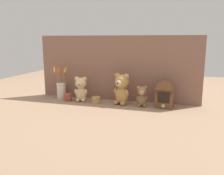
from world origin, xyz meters
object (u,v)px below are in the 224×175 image
object	(u,v)px
vintage_radio	(165,94)
decorative_tin_tall	(96,100)
teddy_bear_large	(122,88)
flower_vase	(61,88)
teddy_bear_medium	(81,88)
teddy_bear_small	(142,96)
decorative_tin_short	(68,97)

from	to	relation	value
vintage_radio	decorative_tin_tall	xyz separation A→B (m)	(-0.63, -0.03, -0.09)
teddy_bear_large	decorative_tin_tall	bearing A→B (deg)	-174.33
flower_vase	vintage_radio	size ratio (longest dim) A/B	1.38
flower_vase	decorative_tin_tall	world-z (taller)	flower_vase
teddy_bear_medium	teddy_bear_small	xyz separation A→B (m)	(0.59, -0.01, -0.03)
teddy_bear_medium	decorative_tin_tall	size ratio (longest dim) A/B	2.77
flower_vase	decorative_tin_tall	distance (m)	0.42
teddy_bear_medium	teddy_bear_small	size ratio (longest dim) A/B	1.27
teddy_bear_small	vintage_radio	bearing A→B (deg)	6.10
teddy_bear_small	flower_vase	bearing A→B (deg)	175.37
teddy_bear_large	vintage_radio	size ratio (longest dim) A/B	1.21
teddy_bear_medium	decorative_tin_tall	distance (m)	0.19
decorative_tin_tall	decorative_tin_short	distance (m)	0.29
flower_vase	decorative_tin_tall	bearing A→B (deg)	-10.66
flower_vase	decorative_tin_short	xyz separation A→B (m)	(0.11, -0.07, -0.07)
teddy_bear_medium	flower_vase	xyz separation A→B (m)	(-0.24, 0.05, -0.02)
teddy_bear_small	flower_vase	distance (m)	0.84
decorative_tin_tall	teddy_bear_medium	bearing A→B (deg)	172.26
teddy_bear_small	decorative_tin_short	bearing A→B (deg)	-179.57
teddy_bear_large	teddy_bear_medium	size ratio (longest dim) A/B	1.20
flower_vase	vintage_radio	bearing A→B (deg)	-2.59
teddy_bear_large	flower_vase	distance (m)	0.65
teddy_bear_small	decorative_tin_tall	bearing A→B (deg)	-178.92
teddy_bear_small	decorative_tin_short	size ratio (longest dim) A/B	2.51
teddy_bear_small	flower_vase	xyz separation A→B (m)	(-0.83, 0.07, 0.00)
decorative_tin_tall	decorative_tin_short	xyz separation A→B (m)	(-0.29, 0.00, 0.01)
teddy_bear_large	vintage_radio	world-z (taller)	teddy_bear_large
teddy_bear_medium	vintage_radio	xyz separation A→B (m)	(0.79, 0.01, -0.00)
teddy_bear_small	decorative_tin_tall	xyz separation A→B (m)	(-0.43, -0.01, -0.07)
teddy_bear_large	flower_vase	size ratio (longest dim) A/B	0.88
teddy_bear_large	decorative_tin_short	size ratio (longest dim) A/B	3.85
teddy_bear_small	vintage_radio	world-z (taller)	vintage_radio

